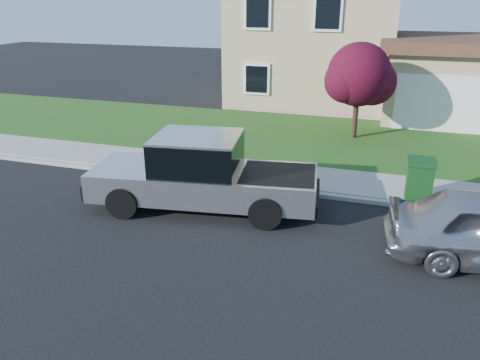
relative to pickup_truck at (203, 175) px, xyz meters
The scene contains 9 objects.
ground 1.66m from the pickup_truck, 67.46° to the right, with size 80.00×80.00×0.00m, color black.
curb 2.40m from the pickup_truck, 46.80° to the left, with size 40.00×0.20×0.12m, color gray.
sidewalk 3.24m from the pickup_truck, 60.73° to the left, with size 40.00×2.00×0.15m, color gray.
lawn 7.44m from the pickup_truck, 78.06° to the left, with size 40.00×7.00×0.10m, color #1F4A15.
house 15.39m from the pickup_truck, 83.05° to the left, with size 14.00×11.30×6.85m.
pickup_truck is the anchor object (origin of this frame).
woman 1.63m from the pickup_truck, 124.27° to the left, with size 0.56×0.41×1.67m.
ornamental_tree 8.58m from the pickup_truck, 66.59° to the left, with size 2.68×2.41×3.67m.
trash_bin 5.80m from the pickup_truck, 18.37° to the left, with size 0.72×0.82×1.17m.
Camera 1 is at (3.91, -9.45, 5.36)m, focal length 35.00 mm.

